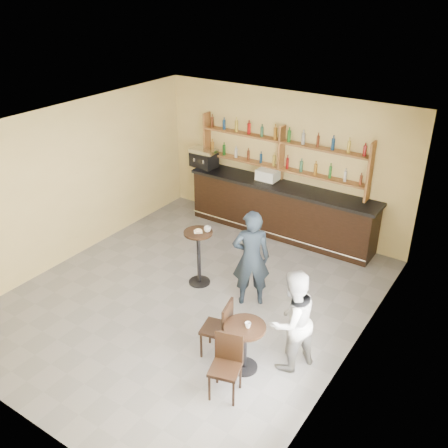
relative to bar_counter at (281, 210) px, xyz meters
The scene contains 23 objects.
floor 3.21m from the bar_counter, 93.20° to the right, with size 7.00×7.00×0.00m, color slate.
ceiling 4.09m from the bar_counter, 93.20° to the right, with size 7.00×7.00×0.00m, color white.
wall_back 1.07m from the bar_counter, 116.68° to the left, with size 7.00×7.00×0.00m, color #DFC67F.
wall_front 6.73m from the bar_counter, 91.51° to the right, with size 7.00×7.00×0.00m, color #DFC67F.
wall_left 4.58m from the bar_counter, 135.23° to the right, with size 7.00×7.00×0.00m, color #DFC67F.
wall_right 4.35m from the bar_counter, 48.12° to the right, with size 7.00×7.00×0.00m, color #DFC67F.
window_pane 5.30m from the bar_counter, 57.06° to the right, with size 2.00×2.00×0.00m, color white.
window_frame 5.29m from the bar_counter, 57.12° to the right, with size 0.04×1.70×2.10m, color black, non-canonical shape.
shelf_unit 1.24m from the bar_counter, 128.64° to the left, with size 4.00×0.26×1.40m, color brown, non-canonical shape.
liquor_bottles 1.41m from the bar_counter, 128.64° to the left, with size 3.68×0.10×1.00m, color #8C5919, non-canonical shape.
bar_counter is the anchor object (origin of this frame).
espresso_machine 2.27m from the bar_counter, behind, with size 0.62×0.40×0.44m, color black, non-canonical shape.
pastry_case 0.83m from the bar_counter, behind, with size 0.48×0.38×0.29m, color silver, non-canonical shape.
pedestal_table 2.69m from the bar_counter, 97.25° to the right, with size 0.54×0.54×1.12m, color black, non-canonical shape.
napkin 2.74m from the bar_counter, 97.25° to the right, with size 0.15×0.15×0.00m, color white.
donut 2.75m from the bar_counter, 97.01° to the right, with size 0.14×0.14×0.05m, color tan.
cup_pedestal 2.64m from the bar_counter, 94.44° to the right, with size 0.13×0.13×0.10m, color white.
man_main 2.79m from the bar_counter, 73.24° to the right, with size 0.67×0.44×1.84m, color black.
cafe_table 4.48m from the bar_counter, 68.96° to the right, with size 0.63×0.63×0.80m, color black, non-canonical shape.
cup_cafe 4.50m from the bar_counter, 68.36° to the right, with size 0.09×0.09×0.08m, color white.
chair_west 4.26m from the bar_counter, 75.63° to the right, with size 0.42×0.42×0.98m, color black, non-canonical shape.
chair_south 5.06m from the bar_counter, 70.87° to the right, with size 0.41×0.41×0.96m, color black, non-canonical shape.
patron_second 4.30m from the bar_counter, 60.12° to the right, with size 0.81×0.63×1.66m, color gray.
Camera 1 is at (4.74, -6.03, 5.45)m, focal length 40.00 mm.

